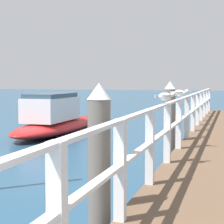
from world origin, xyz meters
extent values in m
cube|color=white|center=(-1.13, 2.43, 1.08)|extent=(0.12, 0.12, 1.14)
cube|color=white|center=(-1.13, 4.07, 1.08)|extent=(0.12, 0.12, 1.14)
cube|color=white|center=(-1.13, 5.70, 1.08)|extent=(0.12, 0.12, 1.14)
cube|color=white|center=(-1.13, 7.33, 1.08)|extent=(0.12, 0.12, 1.14)
cube|color=white|center=(-1.13, 8.97, 1.08)|extent=(0.12, 0.12, 1.14)
cube|color=white|center=(-1.13, 10.60, 1.08)|extent=(0.12, 0.12, 1.14)
cube|color=white|center=(-1.13, 12.23, 1.08)|extent=(0.12, 0.12, 1.14)
cube|color=white|center=(-1.13, 13.87, 1.08)|extent=(0.12, 0.12, 1.14)
cube|color=white|center=(-1.13, 15.50, 1.08)|extent=(0.12, 0.12, 1.14)
cube|color=white|center=(-1.13, 17.13, 1.08)|extent=(0.12, 0.12, 1.14)
cube|color=white|center=(-1.13, 18.77, 1.08)|extent=(0.12, 0.12, 1.14)
cube|color=white|center=(-1.13, 20.40, 1.08)|extent=(0.12, 0.12, 1.14)
cube|color=white|center=(-1.13, 10.60, 1.63)|extent=(0.10, 19.60, 0.04)
cube|color=white|center=(-1.13, 10.60, 1.14)|extent=(0.10, 19.60, 0.04)
cylinder|color=#6B6056|center=(-1.51, 4.47, 0.92)|extent=(0.28, 0.28, 1.84)
cone|color=white|center=(-1.51, 4.47, 1.94)|extent=(0.29, 0.29, 0.20)
cylinder|color=#6B6056|center=(-1.51, 10.10, 0.92)|extent=(0.28, 0.28, 1.84)
cone|color=white|center=(-1.51, 10.10, 1.94)|extent=(0.29, 0.29, 0.20)
ellipsoid|color=white|center=(-1.13, 7.02, 1.77)|extent=(0.29, 0.29, 0.15)
sphere|color=white|center=(-1.00, 7.14, 1.82)|extent=(0.09, 0.09, 0.09)
cone|color=gold|center=(-0.95, 7.19, 1.82)|extent=(0.05, 0.05, 0.02)
cone|color=#939399|center=(-1.25, 6.90, 1.78)|extent=(0.11, 0.11, 0.07)
ellipsoid|color=#939399|center=(-1.13, 7.02, 1.80)|extent=(0.28, 0.28, 0.04)
cylinder|color=tan|center=(-1.15, 7.03, 1.67)|extent=(0.01, 0.01, 0.05)
cylinder|color=tan|center=(-1.12, 7.00, 1.67)|extent=(0.01, 0.01, 0.05)
ellipsoid|color=white|center=(-1.13, 9.00, 1.77)|extent=(0.30, 0.18, 0.15)
sphere|color=white|center=(-0.95, 8.97, 1.82)|extent=(0.09, 0.09, 0.09)
cone|color=gold|center=(-0.89, 8.96, 1.82)|extent=(0.05, 0.03, 0.02)
cone|color=#939399|center=(-1.29, 9.03, 1.78)|extent=(0.09, 0.08, 0.07)
ellipsoid|color=#939399|center=(-1.13, 9.00, 1.80)|extent=(0.25, 0.21, 0.04)
cylinder|color=tan|center=(-1.13, 9.03, 1.67)|extent=(0.01, 0.01, 0.05)
cylinder|color=tan|center=(-1.14, 8.98, 1.67)|extent=(0.01, 0.01, 0.05)
ellipsoid|color=red|center=(-6.51, 14.23, 0.27)|extent=(1.94, 6.72, 0.54)
cube|color=white|center=(-6.51, 13.56, 0.97)|extent=(1.24, 2.69, 0.87)
cube|color=#334756|center=(-6.51, 13.56, 1.49)|extent=(1.16, 2.42, 0.16)
camera|label=1|loc=(0.05, -0.09, 2.07)|focal=63.97mm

